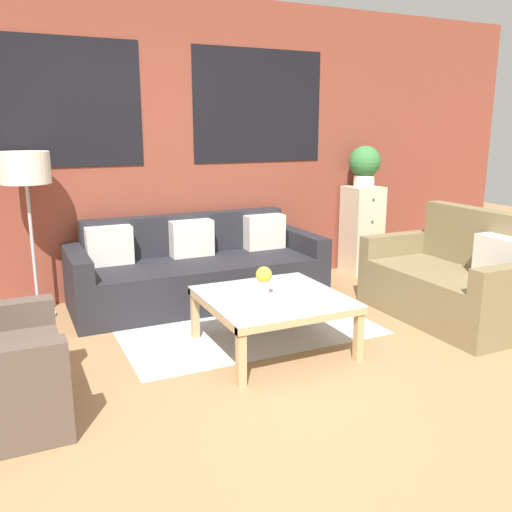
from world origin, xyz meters
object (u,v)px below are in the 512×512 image
at_px(floor_lamp, 26,175).
at_px(drawer_cabinet, 362,230).
at_px(couch_dark, 198,271).
at_px(settee_vintage, 453,282).
at_px(coffee_table, 273,303).
at_px(flower_vase, 264,279).
at_px(potted_plant, 365,164).

height_order(floor_lamp, drawer_cabinet, floor_lamp).
xyz_separation_m(couch_dark, settee_vintage, (1.81, -1.37, 0.03)).
height_order(coffee_table, drawer_cabinet, drawer_cabinet).
xyz_separation_m(couch_dark, flower_vase, (0.06, -1.29, 0.25)).
xyz_separation_m(drawer_cabinet, potted_plant, (-0.00, 0.00, 0.72)).
distance_m(couch_dark, settee_vintage, 2.27).
distance_m(couch_dark, floor_lamp, 1.69).
distance_m(floor_lamp, flower_vase, 2.16).
relative_size(floor_lamp, drawer_cabinet, 1.46).
bearing_deg(couch_dark, settee_vintage, -36.99).
relative_size(coffee_table, floor_lamp, 0.69).
relative_size(coffee_table, potted_plant, 2.19).
relative_size(settee_vintage, drawer_cabinet, 1.50).
bearing_deg(drawer_cabinet, coffee_table, -140.79).
bearing_deg(coffee_table, potted_plant, 39.21).
bearing_deg(settee_vintage, couch_dark, 143.01).
bearing_deg(coffee_table, floor_lamp, 135.89).
relative_size(settee_vintage, flower_vase, 6.76).
relative_size(couch_dark, potted_plant, 5.24).
bearing_deg(settee_vintage, coffee_table, 178.34).
bearing_deg(potted_plant, drawer_cabinet, -90.00).
distance_m(couch_dark, flower_vase, 1.31).
bearing_deg(flower_vase, floor_lamp, 135.37).
distance_m(floor_lamp, potted_plant, 3.41).
relative_size(potted_plant, flower_vase, 2.06).
bearing_deg(flower_vase, potted_plant, 37.84).
distance_m(coffee_table, floor_lamp, 2.28).
bearing_deg(couch_dark, coffee_table, -84.77).
height_order(floor_lamp, flower_vase, floor_lamp).
relative_size(floor_lamp, potted_plant, 3.19).
xyz_separation_m(settee_vintage, coffee_table, (-1.69, 0.05, 0.04)).
height_order(couch_dark, flower_vase, couch_dark).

